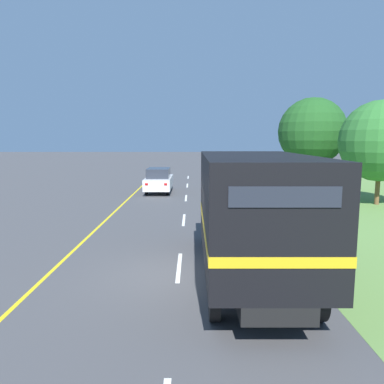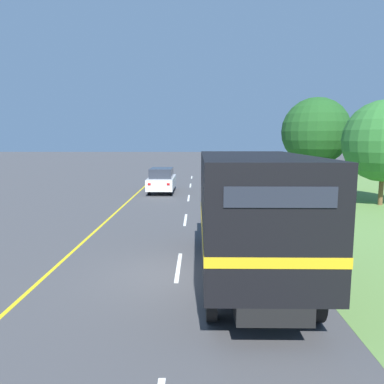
{
  "view_description": "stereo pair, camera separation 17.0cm",
  "coord_description": "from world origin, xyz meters",
  "px_view_note": "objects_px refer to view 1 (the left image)",
  "views": [
    {
      "loc": [
        0.39,
        -10.15,
        3.82
      ],
      "look_at": [
        0.3,
        8.23,
        1.2
      ],
      "focal_mm": 35.0,
      "sensor_mm": 36.0,
      "label": 1
    },
    {
      "loc": [
        0.56,
        -10.15,
        3.82
      ],
      "look_at": [
        0.3,
        8.23,
        1.2
      ],
      "focal_mm": 35.0,
      "sensor_mm": 36.0,
      "label": 2
    }
  ],
  "objects_px": {
    "lead_car_white": "(161,180)",
    "roadside_tree_mid": "(314,132)",
    "horse_trailer_truck": "(252,210)",
    "highway_sign": "(318,188)",
    "roadside_tree_near": "(383,141)"
  },
  "relations": [
    {
      "from": "roadside_tree_near",
      "to": "roadside_tree_mid",
      "type": "distance_m",
      "value": 5.6
    },
    {
      "from": "lead_car_white",
      "to": "roadside_tree_mid",
      "type": "height_order",
      "value": "roadside_tree_mid"
    },
    {
      "from": "roadside_tree_mid",
      "to": "horse_trailer_truck",
      "type": "bearing_deg",
      "value": -112.41
    },
    {
      "from": "horse_trailer_truck",
      "to": "highway_sign",
      "type": "distance_m",
      "value": 7.78
    },
    {
      "from": "roadside_tree_mid",
      "to": "roadside_tree_near",
      "type": "bearing_deg",
      "value": -64.99
    },
    {
      "from": "highway_sign",
      "to": "horse_trailer_truck",
      "type": "bearing_deg",
      "value": -120.75
    },
    {
      "from": "lead_car_white",
      "to": "roadside_tree_near",
      "type": "bearing_deg",
      "value": -20.46
    },
    {
      "from": "lead_car_white",
      "to": "roadside_tree_mid",
      "type": "relative_size",
      "value": 0.65
    },
    {
      "from": "highway_sign",
      "to": "roadside_tree_mid",
      "type": "relative_size",
      "value": 0.4
    },
    {
      "from": "lead_car_white",
      "to": "roadside_tree_mid",
      "type": "distance_m",
      "value": 11.38
    },
    {
      "from": "roadside_tree_near",
      "to": "horse_trailer_truck",
      "type": "bearing_deg",
      "value": -128.31
    },
    {
      "from": "lead_car_white",
      "to": "roadside_tree_mid",
      "type": "xyz_separation_m",
      "value": [
        10.86,
        0.11,
        3.41
      ]
    },
    {
      "from": "horse_trailer_truck",
      "to": "roadside_tree_near",
      "type": "bearing_deg",
      "value": 51.69
    },
    {
      "from": "horse_trailer_truck",
      "to": "highway_sign",
      "type": "relative_size",
      "value": 2.93
    },
    {
      "from": "horse_trailer_truck",
      "to": "roadside_tree_near",
      "type": "height_order",
      "value": "roadside_tree_near"
    }
  ]
}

